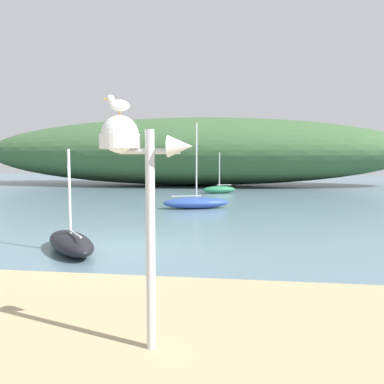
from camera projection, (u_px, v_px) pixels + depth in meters
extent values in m
plane|color=slate|center=(119.00, 247.00, 12.13)|extent=(120.00, 120.00, 0.00)
ellipsoid|color=#3D6038|center=(190.00, 152.00, 41.74)|extent=(45.03, 14.05, 6.97)
cylinder|color=silver|center=(151.00, 241.00, 5.07)|extent=(0.12, 0.12, 2.82)
cylinder|color=silver|center=(150.00, 151.00, 4.98)|extent=(0.77, 0.07, 0.07)
cylinder|color=white|center=(120.00, 141.00, 5.03)|extent=(0.52, 0.52, 0.18)
sphere|color=white|center=(120.00, 134.00, 5.02)|extent=(0.47, 0.47, 0.47)
cone|color=silver|center=(180.00, 146.00, 4.92)|extent=(0.31, 0.28, 0.28)
cylinder|color=orange|center=(120.00, 113.00, 4.98)|extent=(0.01, 0.01, 0.05)
cylinder|color=orange|center=(119.00, 113.00, 5.01)|extent=(0.01, 0.01, 0.05)
ellipsoid|color=white|center=(119.00, 105.00, 4.99)|extent=(0.28, 0.24, 0.14)
ellipsoid|color=#9EA0A8|center=(119.00, 103.00, 4.99)|extent=(0.26, 0.21, 0.05)
sphere|color=white|center=(110.00, 99.00, 4.94)|extent=(0.10, 0.10, 0.10)
cone|color=gold|center=(105.00, 99.00, 4.91)|extent=(0.07, 0.06, 0.03)
ellipsoid|color=#287A4C|center=(219.00, 190.00, 31.44)|extent=(2.78, 1.84, 0.58)
cylinder|color=silver|center=(219.00, 170.00, 31.31)|extent=(0.08, 0.08, 2.82)
cylinder|color=silver|center=(224.00, 185.00, 31.52)|extent=(1.12, 0.53, 0.06)
ellipsoid|color=#2D4C9E|center=(196.00, 203.00, 21.63)|extent=(3.85, 2.36, 0.62)
cylinder|color=silver|center=(196.00, 162.00, 21.45)|extent=(0.08, 0.08, 4.19)
cylinder|color=silver|center=(187.00, 196.00, 21.50)|extent=(1.57, 0.59, 0.06)
ellipsoid|color=black|center=(71.00, 243.00, 11.39)|extent=(2.73, 3.12, 0.55)
cylinder|color=silver|center=(69.00, 194.00, 11.27)|extent=(0.08, 0.08, 2.56)
cylinder|color=silver|center=(74.00, 233.00, 10.95)|extent=(0.91, 1.16, 0.06)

